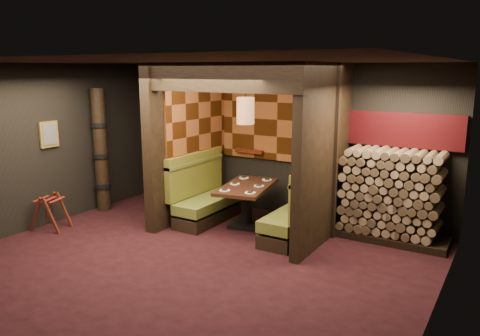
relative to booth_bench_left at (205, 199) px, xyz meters
name	(u,v)px	position (x,y,z in m)	size (l,w,h in m)	color
floor	(194,261)	(0.96, -1.65, -0.41)	(6.50, 5.50, 0.02)	black
ceiling	(190,60)	(0.96, -1.65, 2.46)	(6.50, 5.50, 0.02)	black
wall_back	(280,140)	(0.96, 1.11, 1.02)	(6.50, 0.02, 2.85)	black
wall_front	(9,217)	(0.96, -4.41, 1.02)	(6.50, 0.02, 2.85)	black
wall_left	(43,146)	(-2.30, -1.65, 1.02)	(0.02, 5.50, 2.85)	black
wall_right	(441,198)	(4.22, -1.65, 1.02)	(0.02, 5.50, 2.85)	black
partition_left	(187,142)	(-0.39, 0.00, 1.02)	(0.20, 2.20, 2.85)	black
partition_right	(324,155)	(2.26, 0.05, 1.02)	(0.15, 2.10, 2.85)	black
header_beam	(218,77)	(0.94, -0.95, 2.23)	(2.85, 0.18, 0.44)	black
tapa_back_panel	(278,120)	(0.94, 1.06, 1.42)	(2.40, 0.06, 1.55)	brown
tapa_side_panel	(198,119)	(-0.27, 0.17, 1.45)	(0.04, 1.85, 1.45)	brown
lacquer_shelf	(250,151)	(0.36, 1.00, 0.78)	(0.60, 0.12, 0.07)	#501A0D
booth_bench_left	(205,199)	(0.00, 0.00, 0.00)	(0.68, 1.60, 1.14)	black
booth_bench_right	(299,215)	(1.89, 0.00, 0.00)	(0.68, 1.60, 1.14)	black
dining_table	(247,198)	(0.85, 0.07, 0.12)	(1.05, 1.56, 0.75)	black
place_settings	(247,185)	(0.85, 0.07, 0.36)	(0.82, 1.23, 0.03)	white
pendant_lamp	(246,111)	(0.85, 0.02, 1.66)	(0.30, 0.30, 1.02)	#A36640
framed_picture	(49,134)	(-2.25, -1.55, 1.22)	(0.05, 0.36, 0.46)	olive
luggage_rack	(50,211)	(-2.01, -1.84, -0.07)	(0.71, 0.59, 0.66)	#4A1C12
totem_column	(101,151)	(-2.09, -0.55, 0.79)	(0.31, 0.31, 2.40)	black
firewood_stack	(395,196)	(3.25, 0.70, 0.35)	(1.73, 0.70, 1.50)	black
mosaic_header	(405,130)	(3.25, 1.03, 1.38)	(1.83, 0.10, 0.56)	maroon
bay_front_post	(335,153)	(2.35, 0.31, 1.02)	(0.08, 0.08, 2.85)	black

